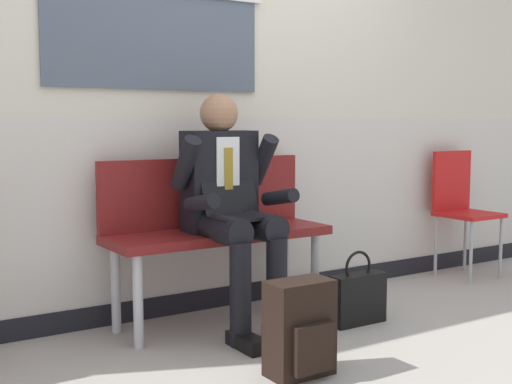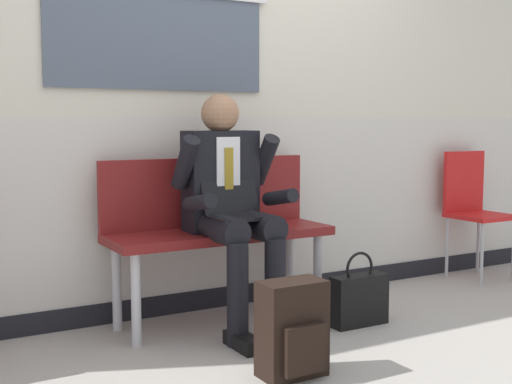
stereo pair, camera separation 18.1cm
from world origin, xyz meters
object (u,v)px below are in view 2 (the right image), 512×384
at_px(person_seated, 231,203).
at_px(handbag, 359,299).
at_px(folding_chair, 472,202).
at_px(bench_with_person, 215,222).
at_px(backpack, 293,330).

distance_m(person_seated, handbag, 0.89).
xyz_separation_m(handbag, folding_chair, (1.45, 0.53, 0.40)).
distance_m(bench_with_person, person_seated, 0.24).
bearing_deg(folding_chair, bench_with_person, -179.22).
xyz_separation_m(backpack, folding_chair, (2.18, 0.98, 0.34)).
bearing_deg(person_seated, folding_chair, 6.21).
bearing_deg(folding_chair, person_seated, -173.79).
bearing_deg(person_seated, handbag, -25.46).
bearing_deg(handbag, folding_chair, 20.09).
distance_m(bench_with_person, backpack, 1.02).
xyz_separation_m(bench_with_person, backpack, (-0.10, -0.95, -0.35)).
relative_size(bench_with_person, backpack, 2.95).
height_order(person_seated, handbag, person_seated).
bearing_deg(bench_with_person, folding_chair, 0.78).
bearing_deg(folding_chair, handbag, -159.91).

